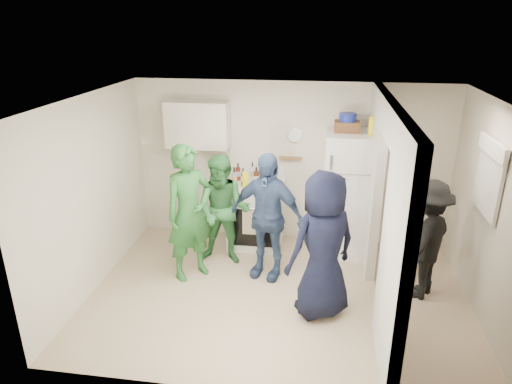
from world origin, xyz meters
TOP-DOWN VIEW (x-y plane):
  - floor at (0.00, 0.00)m, footprint 4.80×4.80m
  - wall_back at (0.00, 1.70)m, footprint 4.80×0.00m
  - wall_front at (0.00, -1.70)m, footprint 4.80×0.00m
  - wall_left at (-2.40, 0.00)m, footprint 0.00×3.40m
  - wall_right at (2.40, 0.00)m, footprint 0.00×3.40m
  - ceiling at (0.00, 0.00)m, footprint 4.80×4.80m
  - partition_pier_back at (1.20, 1.10)m, footprint 0.12×1.20m
  - partition_pier_front at (1.20, -1.10)m, footprint 0.12×1.20m
  - partition_header at (1.20, 0.00)m, footprint 0.12×1.00m
  - stove at (-0.50, 1.37)m, footprint 0.84×0.70m
  - upper_cabinet at (-1.40, 1.52)m, footprint 0.95×0.34m
  - fridge at (0.90, 1.34)m, footprint 0.76×0.74m
  - wicker_basket at (0.80, 1.39)m, footprint 0.35×0.25m
  - blue_bowl at (0.80, 1.39)m, footprint 0.24×0.24m
  - yellow_cup_stack_top at (1.12, 1.24)m, footprint 0.09×0.09m
  - wall_clock at (0.05, 1.68)m, footprint 0.22×0.02m
  - spice_shelf at (0.00, 1.65)m, footprint 0.35×0.08m
  - nook_window at (2.38, 0.20)m, footprint 0.03×0.70m
  - nook_window_frame at (2.36, 0.20)m, footprint 0.04×0.76m
  - nook_valance at (2.34, 0.20)m, footprint 0.04×0.82m
  - yellow_cup_stack_stove at (-0.62, 1.15)m, footprint 0.09×0.09m
  - red_cup at (-0.28, 1.17)m, footprint 0.09×0.09m
  - person_green_left at (-1.23, 0.32)m, footprint 0.79×0.80m
  - person_green_center at (-0.87, 0.75)m, footprint 0.80×0.63m
  - person_denim at (-0.22, 0.48)m, footprint 1.11×0.71m
  - person_navy at (0.53, -0.29)m, footprint 1.04×0.96m
  - person_nook at (1.79, 0.29)m, footprint 1.05×1.15m
  - bottle_a at (-0.79, 1.51)m, footprint 0.08×0.08m
  - bottle_b at (-0.67, 1.28)m, footprint 0.06×0.06m
  - bottle_c at (-0.57, 1.52)m, footprint 0.07×0.07m
  - bottle_d at (-0.48, 1.32)m, footprint 0.08×0.08m
  - bottle_e at (-0.39, 1.54)m, footprint 0.07×0.07m
  - bottle_f at (-0.31, 1.39)m, footprint 0.08×0.08m
  - bottle_g at (-0.23, 1.53)m, footprint 0.07×0.07m
  - bottle_h at (-0.79, 1.24)m, footprint 0.07×0.07m
  - bottle_i at (-0.43, 1.46)m, footprint 0.06×0.06m

SIDE VIEW (x-z plane):
  - floor at x=0.00m, z-range 0.00..0.00m
  - stove at x=-0.50m, z-range 0.00..1.00m
  - person_nook at x=1.79m, z-range 0.00..1.55m
  - person_green_center at x=-0.87m, z-range 0.00..1.61m
  - person_denim at x=-0.22m, z-range 0.00..1.76m
  - person_navy at x=0.53m, z-range 0.00..1.79m
  - fridge at x=0.90m, z-range 0.00..1.85m
  - person_green_left at x=-1.23m, z-range 0.00..1.87m
  - red_cup at x=-0.28m, z-range 1.00..1.12m
  - bottle_f at x=-0.31m, z-range 1.00..1.25m
  - yellow_cup_stack_stove at x=-0.62m, z-range 1.00..1.25m
  - bottle_a at x=-0.79m, z-range 1.00..1.27m
  - bottle_g at x=-0.23m, z-range 1.00..1.27m
  - bottle_e at x=-0.39m, z-range 1.00..1.28m
  - bottle_b at x=-0.67m, z-range 1.00..1.28m
  - bottle_d at x=-0.48m, z-range 1.00..1.29m
  - bottle_i at x=-0.43m, z-range 1.00..1.29m
  - bottle_h at x=-0.79m, z-range 1.00..1.29m
  - bottle_c at x=-0.57m, z-range 1.00..1.30m
  - wall_back at x=0.00m, z-range -1.15..3.65m
  - wall_front at x=0.00m, z-range -1.15..3.65m
  - wall_left at x=-2.40m, z-range -0.45..2.95m
  - wall_right at x=2.40m, z-range -0.45..2.95m
  - partition_pier_back at x=1.20m, z-range 0.00..2.50m
  - partition_pier_front at x=1.20m, z-range 0.00..2.50m
  - spice_shelf at x=0.00m, z-range 1.34..1.36m
  - nook_window at x=2.38m, z-range 1.25..2.05m
  - nook_window_frame at x=2.36m, z-range 1.22..2.08m
  - wall_clock at x=0.05m, z-range 1.59..1.81m
  - upper_cabinet at x=-1.40m, z-range 1.50..2.20m
  - wicker_basket at x=0.80m, z-range 1.85..2.00m
  - yellow_cup_stack_top at x=1.12m, z-range 1.85..2.10m
  - nook_valance at x=2.34m, z-range 1.91..2.09m
  - blue_bowl at x=0.80m, z-range 2.00..2.11m
  - partition_header at x=1.20m, z-range 2.10..2.50m
  - ceiling at x=0.00m, z-range 2.50..2.50m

